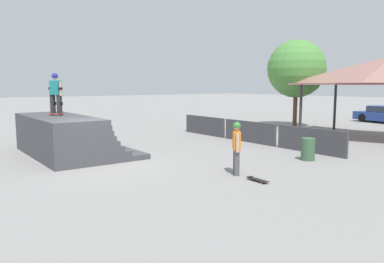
# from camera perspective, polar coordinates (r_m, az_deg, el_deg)

# --- Properties ---
(ground_plane) EXTENTS (160.00, 160.00, 0.00)m
(ground_plane) POSITION_cam_1_polar(r_m,az_deg,el_deg) (13.77, -13.84, -5.07)
(ground_plane) COLOR gray
(quarter_pipe_ramp) EXTENTS (5.65, 3.65, 1.61)m
(quarter_pipe_ramp) POSITION_cam_1_polar(r_m,az_deg,el_deg) (16.13, -18.69, -0.86)
(quarter_pipe_ramp) COLOR #424247
(quarter_pipe_ramp) RESTS_ON ground
(skater_on_deck) EXTENTS (0.72, 0.50, 1.74)m
(skater_on_deck) POSITION_cam_1_polar(r_m,az_deg,el_deg) (16.80, -20.08, 5.85)
(skater_on_deck) COLOR #2D2D33
(skater_on_deck) RESTS_ON quarter_pipe_ramp
(skateboard_on_deck) EXTENTS (0.84, 0.50, 0.09)m
(skateboard_on_deck) POSITION_cam_1_polar(r_m,az_deg,el_deg) (16.31, -19.99, 2.51)
(skateboard_on_deck) COLOR green
(skateboard_on_deck) RESTS_ON quarter_pipe_ramp
(bystander_walking) EXTENTS (0.59, 0.48, 1.70)m
(bystander_walking) POSITION_cam_1_polar(r_m,az_deg,el_deg) (11.99, 6.80, -1.87)
(bystander_walking) COLOR #4C4C51
(bystander_walking) RESTS_ON ground
(skateboard_on_ground) EXTENTS (0.77, 0.22, 0.09)m
(skateboard_on_ground) POSITION_cam_1_polar(r_m,az_deg,el_deg) (11.40, 9.88, -7.21)
(skateboard_on_ground) COLOR red
(skateboard_on_ground) RESTS_ON ground
(barrier_fence) EXTENTS (10.63, 0.12, 1.05)m
(barrier_fence) POSITION_cam_1_polar(r_m,az_deg,el_deg) (18.91, 8.71, -0.04)
(barrier_fence) COLOR #3D3D42
(barrier_fence) RESTS_ON ground
(tree_beside_pavilion) EXTENTS (3.85, 3.85, 5.84)m
(tree_beside_pavilion) POSITION_cam_1_polar(r_m,az_deg,el_deg) (26.25, 15.62, 9.16)
(tree_beside_pavilion) COLOR brown
(tree_beside_pavilion) RESTS_ON ground
(trash_bin) EXTENTS (0.52, 0.52, 0.85)m
(trash_bin) POSITION_cam_1_polar(r_m,az_deg,el_deg) (14.91, 17.25, -2.59)
(trash_bin) COLOR #385B3D
(trash_bin) RESTS_ON ground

